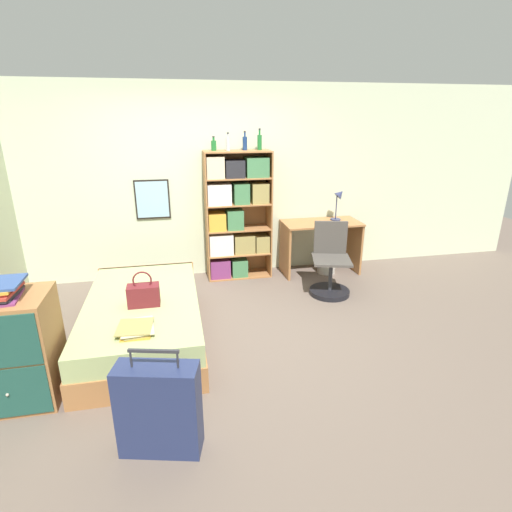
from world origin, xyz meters
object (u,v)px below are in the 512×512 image
handbag (144,294)px  bookcase (235,215)px  desk_chair (330,272)px  bottle_green (214,145)px  bottle_blue (260,142)px  suitcase (159,409)px  magazine_pile_on_dresser (0,291)px  bottle_clear (245,143)px  book_stack_on_bed (136,329)px  bed (144,319)px  desk (321,238)px  bottle_brown (228,144)px  waste_bin (327,263)px  desk_lamp (339,199)px  dresser (15,350)px

handbag → bookcase: (1.15, 1.65, 0.33)m
desk_chair → bottle_green: bearing=147.0°
bottle_green → bottle_blue: bottle_blue is taller
suitcase → magazine_pile_on_dresser: 1.48m
bottle_clear → handbag: bearing=-127.5°
bottle_green → book_stack_on_bed: bearing=-113.0°
bookcase → bottle_blue: (0.35, 0.04, 0.96)m
bed → desk: desk is taller
magazine_pile_on_dresser → bottle_green: 3.09m
bottle_brown → bottle_clear: size_ratio=0.93×
bottle_brown → desk: (1.29, -0.10, -1.32)m
magazine_pile_on_dresser → desk_chair: size_ratio=0.39×
bottle_clear → desk: size_ratio=0.22×
bookcase → desk_chair: bearing=-36.8°
magazine_pile_on_dresser → waste_bin: (3.41, 2.12, -0.82)m
bookcase → desk_lamp: size_ratio=3.81×
book_stack_on_bed → desk_lamp: desk_lamp is taller
bookcase → bottle_blue: size_ratio=6.40×
dresser → bottle_blue: 3.63m
book_stack_on_bed → waste_bin: 3.22m
bed → handbag: (0.04, -0.15, 0.34)m
bottle_brown → bookcase: bearing=-10.8°
magazine_pile_on_dresser → bottle_clear: bottle_clear is taller
magazine_pile_on_dresser → bottle_green: bottle_green is taller
bed → bottle_blue: 2.71m
book_stack_on_bed → bookcase: size_ratio=0.20×
bookcase → waste_bin: bookcase is taller
dresser → bottle_clear: size_ratio=3.69×
dresser → bottle_green: bearing=51.3°
handbag → bottle_clear: bottle_clear is taller
magazine_pile_on_dresser → desk_chair: 3.57m
dresser → desk_lamp: 4.27m
bookcase → bottle_clear: bearing=19.2°
desk → bottle_clear: bearing=172.2°
book_stack_on_bed → desk: desk is taller
dresser → bottle_brown: 3.34m
magazine_pile_on_dresser → waste_bin: bearing=31.9°
bookcase → desk_chair: (1.09, -0.82, -0.60)m
bookcase → bottle_blue: bottle_blue is taller
bottle_blue → dresser: bearing=-136.9°
bottle_brown → bottle_clear: (0.23, 0.04, 0.01)m
book_stack_on_bed → bottle_brown: size_ratio=1.56×
dresser → bookcase: bookcase is taller
desk_chair → dresser: bearing=-155.9°
book_stack_on_bed → bottle_clear: (1.34, 2.20, 1.36)m
bookcase → bottle_green: bearing=167.2°
bottle_green → waste_bin: size_ratio=0.63×
bed → handbag: 0.37m
magazine_pile_on_dresser → dresser: bearing=90.7°
handbag → bottle_clear: size_ratio=1.43×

